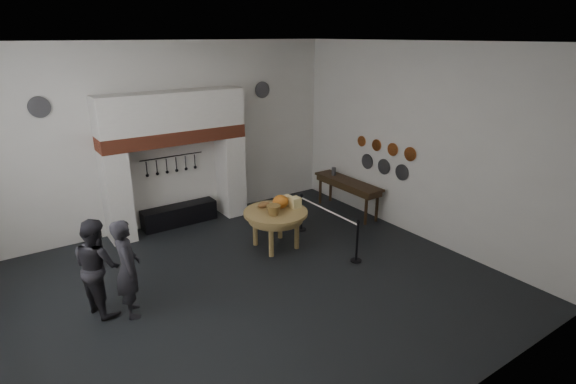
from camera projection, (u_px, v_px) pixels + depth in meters
floor at (253, 287)px, 8.69m from camera, size 9.00×8.00×0.02m
ceiling at (246, 42)px, 7.20m from camera, size 9.00×8.00×0.02m
wall_back at (169, 136)px, 11.06m from camera, size 9.00×0.02×4.50m
wall_front at (435, 267)px, 4.84m from camera, size 9.00×0.02×4.50m
wall_right at (419, 143)px, 10.35m from camera, size 0.02×8.00×4.50m
chimney_pier_left at (117, 196)px, 10.39m from camera, size 0.55×0.70×2.15m
chimney_pier_right at (231, 175)px, 11.96m from camera, size 0.55×0.70×2.15m
hearth_brick_band at (174, 136)px, 10.76m from camera, size 3.50×0.72×0.32m
chimney_hood at (172, 111)px, 10.56m from camera, size 3.50×0.70×0.90m
iron_range at (180, 215)px, 11.50m from camera, size 1.90×0.45×0.50m
utensil_rail at (172, 156)px, 11.16m from camera, size 1.60×0.02×0.02m
work_table at (276, 213)px, 10.07m from camera, size 1.57×1.57×0.07m
pumpkin at (281, 202)px, 10.19m from camera, size 0.36×0.36×0.31m
cheese_block_big at (295, 202)px, 10.24m from camera, size 0.22×0.22×0.24m
cheese_block_small at (287, 200)px, 10.47m from camera, size 0.18×0.18×0.20m
wicker_basket at (274, 210)px, 9.82m from camera, size 0.35×0.35×0.22m
bread_loaf at (264, 205)px, 10.25m from camera, size 0.31×0.18×0.13m
visitor_near at (128, 268)px, 7.59m from camera, size 0.52×0.70×1.77m
visitor_far at (97, 266)px, 7.69m from camera, size 0.87×1.00×1.73m
side_table at (348, 182)px, 12.09m from camera, size 0.55×2.20×0.06m
pewter_jug at (334, 171)px, 12.51m from camera, size 0.12×0.12×0.22m
copper_pan_a at (410, 154)px, 10.59m from camera, size 0.03×0.34×0.34m
copper_pan_b at (393, 149)px, 11.01m from camera, size 0.03×0.32×0.32m
copper_pan_c at (377, 145)px, 11.44m from camera, size 0.03×0.30×0.30m
copper_pan_d at (362, 141)px, 11.87m from camera, size 0.03×0.28×0.28m
pewter_plate_left at (402, 172)px, 10.91m from camera, size 0.03×0.40×0.40m
pewter_plate_mid at (384, 167)px, 11.37m from camera, size 0.03×0.40×0.40m
pewter_plate_right at (367, 161)px, 11.84m from camera, size 0.03×0.40×0.40m
pewter_plate_back_left at (39, 107)px, 9.27m from camera, size 0.44×0.03×0.44m
pewter_plate_back_right at (262, 90)px, 12.15m from camera, size 0.44×0.03×0.44m
barrier_post_near at (357, 242)px, 9.52m from camera, size 0.05×0.05×0.90m
barrier_post_far at (302, 213)px, 11.08m from camera, size 0.05×0.05×0.90m
barrier_rope at (328, 210)px, 10.17m from camera, size 0.04×2.00×0.04m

